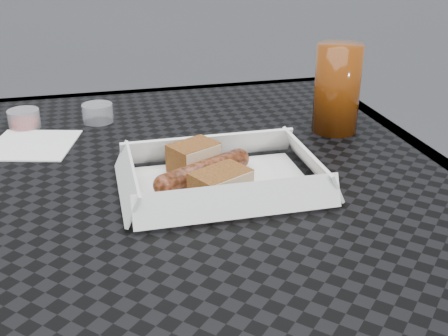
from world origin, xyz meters
The scene contains 10 objects.
patio_table centered at (0.00, 0.00, 0.67)m, with size 0.80×0.80×0.74m.
food_tray centered at (0.07, -0.06, 0.75)m, with size 0.22×0.15×0.00m, color white.
bratwurst centered at (0.05, -0.05, 0.76)m, with size 0.14×0.08×0.03m.
bread_near centered at (0.04, -0.01, 0.77)m, with size 0.06×0.04×0.04m, color brown.
bread_far centered at (0.06, -0.09, 0.77)m, with size 0.07×0.04×0.03m, color brown.
veg_garnish centered at (0.12, -0.10, 0.75)m, with size 0.03×0.03×0.00m.
napkin centered at (-0.17, 0.14, 0.75)m, with size 0.12×0.12×0.00m, color white.
condiment_cup_sauce centered at (-0.19, 0.22, 0.76)m, with size 0.05×0.05×0.03m, color maroon.
condiment_cup_empty centered at (-0.07, 0.23, 0.76)m, with size 0.05×0.05×0.03m, color silver.
drink_glass centered at (0.29, 0.10, 0.81)m, with size 0.07×0.07×0.14m, color #602808.
Camera 1 is at (-0.08, -0.68, 1.06)m, focal length 45.00 mm.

